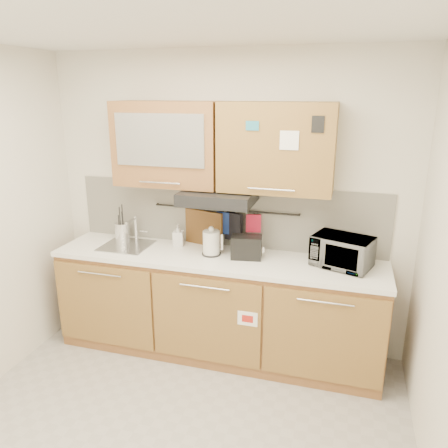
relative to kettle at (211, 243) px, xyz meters
The scene contains 18 objects.
ceiling 1.99m from the kettle, 87.61° to the right, with size 3.20×3.20×0.00m, color white.
wall_back 0.40m from the kettle, 79.86° to the left, with size 3.20×3.20×0.00m, color silver.
base_cabinet 0.62m from the kettle, 24.86° to the right, with size 2.80×0.64×0.88m.
countertop 0.13m from the kettle, 27.02° to the right, with size 2.82×0.62×0.04m, color white.
backsplash 0.33m from the kettle, 79.43° to the left, with size 2.80×0.02×0.56m, color silver.
upper_cabinets 0.82m from the kettle, 66.77° to the left, with size 1.82×0.37×0.70m.
range_hood 0.40m from the kettle, 33.87° to the left, with size 0.60×0.46×0.10m, color black.
sink 0.80m from the kettle, behind, with size 0.42×0.40×0.26m.
utensil_rail 0.34m from the kettle, 77.76° to the left, with size 0.02×0.02×1.30m, color black.
utensil_crock 0.92m from the kettle, behind, with size 0.15×0.15×0.34m.
kettle is the anchor object (origin of this frame).
toaster 0.30m from the kettle, ahead, with size 0.27×0.19×0.19m.
microwave 1.07m from the kettle, ahead, with size 0.45×0.30×0.25m, color #999999.
soap_bottle 0.38m from the kettle, 159.59° to the left, with size 0.09×0.09×0.20m, color #999999.
cutting_board 0.26m from the kettle, 122.86° to the left, with size 0.38×0.03×0.47m, color brown.
oven_mitt 0.25m from the kettle, 80.36° to the left, with size 0.12×0.03×0.20m, color navy.
dark_pouch 0.28m from the kettle, 58.03° to the left, with size 0.16×0.04×0.25m, color black.
pot_holder 0.41m from the kettle, 34.95° to the left, with size 0.13×0.02×0.16m, color #BC1936.
Camera 1 is at (1.02, -2.10, 2.26)m, focal length 35.00 mm.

